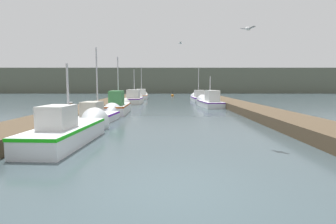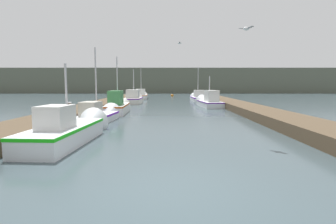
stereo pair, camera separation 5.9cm
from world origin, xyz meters
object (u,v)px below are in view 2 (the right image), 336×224
at_px(fishing_boat_1, 99,116).
at_px(fishing_boat_5, 198,98).
at_px(fishing_boat_3, 209,102).
at_px(fishing_boat_4, 135,99).
at_px(fishing_boat_2, 119,106).
at_px(channel_buoy, 173,95).
at_px(fishing_boat_6, 142,96).
at_px(mooring_piling_0, 70,115).
at_px(mooring_piling_1, 204,96).
at_px(seagull_lead, 180,43).
at_px(seagull_1, 247,29).
at_px(fishing_boat_0, 72,129).

height_order(fishing_boat_1, fishing_boat_5, fishing_boat_5).
bearing_deg(fishing_boat_3, fishing_boat_4, 146.11).
bearing_deg(fishing_boat_4, fishing_boat_2, -89.48).
xyz_separation_m(fishing_boat_2, channel_buoy, (4.48, 26.82, -0.39)).
xyz_separation_m(fishing_boat_4, fishing_boat_6, (-0.13, 9.20, -0.04)).
height_order(mooring_piling_0, mooring_piling_1, mooring_piling_0).
relative_size(fishing_boat_2, fishing_boat_6, 0.80).
relative_size(fishing_boat_6, channel_buoy, 6.45).
height_order(fishing_boat_4, channel_buoy, fishing_boat_4).
bearing_deg(fishing_boat_6, channel_buoy, 56.09).
relative_size(fishing_boat_3, fishing_boat_5, 0.98).
distance_m(fishing_boat_4, fishing_boat_6, 9.20).
relative_size(fishing_boat_6, mooring_piling_1, 6.33).
height_order(fishing_boat_6, mooring_piling_0, fishing_boat_6).
distance_m(fishing_boat_6, channel_buoy, 9.04).
height_order(fishing_boat_5, fishing_boat_6, fishing_boat_6).
relative_size(fishing_boat_4, channel_buoy, 5.05).
xyz_separation_m(fishing_boat_4, seagull_lead, (4.65, -10.44, 4.53)).
distance_m(fishing_boat_4, seagull_lead, 12.30).
bearing_deg(fishing_boat_3, fishing_boat_5, 85.05).
height_order(fishing_boat_3, fishing_boat_5, fishing_boat_5).
distance_m(fishing_boat_3, fishing_boat_4, 8.77).
distance_m(fishing_boat_1, fishing_boat_5, 20.44).
xyz_separation_m(fishing_boat_1, seagull_1, (6.77, -5.27, 3.78)).
relative_size(fishing_boat_1, mooring_piling_0, 4.20).
height_order(fishing_boat_1, seagull_lead, seagull_lead).
bearing_deg(seagull_1, channel_buoy, -37.95).
distance_m(fishing_boat_1, fishing_boat_2, 4.58).
relative_size(mooring_piling_0, seagull_lead, 2.27).
bearing_deg(channel_buoy, fishing_boat_6, -121.28).
bearing_deg(fishing_boat_1, fishing_boat_4, 94.47).
distance_m(fishing_boat_3, channel_buoy, 21.32).
relative_size(fishing_boat_2, fishing_boat_3, 0.94).
bearing_deg(fishing_boat_6, fishing_boat_4, -91.84).
distance_m(channel_buoy, seagull_1, 36.93).
height_order(fishing_boat_1, fishing_boat_2, fishing_boat_1).
bearing_deg(seagull_1, fishing_boat_6, -28.04).
height_order(mooring_piling_1, seagull_1, seagull_1).
bearing_deg(channel_buoy, fishing_boat_2, -99.49).
relative_size(fishing_boat_4, seagull_lead, 8.83).
bearing_deg(fishing_boat_2, mooring_piling_0, -101.98).
bearing_deg(fishing_boat_3, fishing_boat_1, -132.84).
bearing_deg(fishing_boat_0, fishing_boat_4, 93.41).
xyz_separation_m(mooring_piling_1, seagull_1, (-2.24, -27.85, 3.62)).
bearing_deg(seagull_1, fishing_boat_4, -22.62).
height_order(fishing_boat_2, channel_buoy, fishing_boat_2).
bearing_deg(channel_buoy, fishing_boat_5, -76.19).
distance_m(fishing_boat_2, mooring_piling_0, 6.67).
height_order(mooring_piling_0, channel_buoy, mooring_piling_0).
relative_size(channel_buoy, seagull_lead, 1.75).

